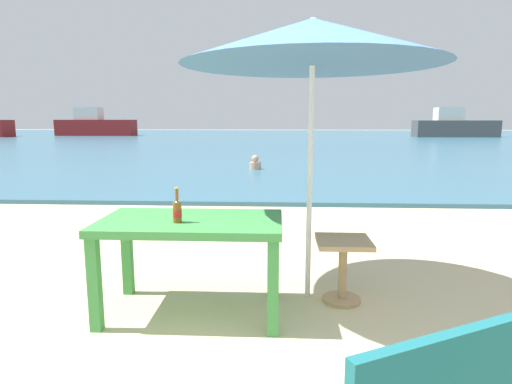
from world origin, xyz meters
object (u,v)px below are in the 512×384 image
object	(u,v)px
picnic_table_green	(191,233)
beer_bottle_amber	(177,210)
swimmer_person	(255,164)
boat_sailboat	(95,125)
side_table_wood	(343,261)
boat_fishing_trawler	(454,126)
patio_umbrella	(313,42)

from	to	relation	value
picnic_table_green	beer_bottle_amber	size ratio (longest dim) A/B	5.28
swimmer_person	boat_sailboat	xyz separation A→B (m)	(-15.42, 25.03, 0.72)
picnic_table_green	beer_bottle_amber	distance (m)	0.25
picnic_table_green	side_table_wood	xyz separation A→B (m)	(1.21, 0.27, -0.30)
boat_sailboat	boat_fishing_trawler	world-z (taller)	boat_sailboat
beer_bottle_amber	boat_fishing_trawler	distance (m)	36.19
picnic_table_green	patio_umbrella	distance (m)	1.77
patio_umbrella	boat_sailboat	world-z (taller)	boat_sailboat
beer_bottle_amber	boat_sailboat	xyz separation A→B (m)	(-15.33, 34.41, 0.10)
swimmer_person	boat_fishing_trawler	bearing A→B (deg)	57.71
patio_umbrella	boat_sailboat	distance (m)	37.69
swimmer_person	patio_umbrella	bearing A→B (deg)	-84.06
picnic_table_green	boat_fishing_trawler	xyz separation A→B (m)	(14.89, 32.83, 0.28)
patio_umbrella	boat_fishing_trawler	xyz separation A→B (m)	(13.96, 32.48, -1.19)
beer_bottle_amber	swimmer_person	distance (m)	9.40
picnic_table_green	swimmer_person	distance (m)	9.28
picnic_table_green	side_table_wood	distance (m)	1.28
boat_sailboat	patio_umbrella	bearing A→B (deg)	-64.29
picnic_table_green	boat_fishing_trawler	world-z (taller)	boat_fishing_trawler
boat_fishing_trawler	patio_umbrella	bearing A→B (deg)	-113.25
picnic_table_green	patio_umbrella	bearing A→B (deg)	20.40
beer_bottle_amber	boat_fishing_trawler	bearing A→B (deg)	65.56
picnic_table_green	beer_bottle_amber	xyz separation A→B (m)	(-0.08, -0.11, 0.20)
picnic_table_green	boat_sailboat	size ratio (longest dim) A/B	0.21
picnic_table_green	boat_sailboat	bearing A→B (deg)	114.20
beer_bottle_amber	patio_umbrella	xyz separation A→B (m)	(1.01, 0.46, 1.26)
side_table_wood	swimmer_person	size ratio (longest dim) A/B	1.32
side_table_wood	boat_sailboat	bearing A→B (deg)	116.04
picnic_table_green	beer_bottle_amber	world-z (taller)	beer_bottle_amber
swimmer_person	side_table_wood	bearing A→B (deg)	-82.33
beer_bottle_amber	swimmer_person	bearing A→B (deg)	89.51
side_table_wood	boat_sailboat	distance (m)	37.88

